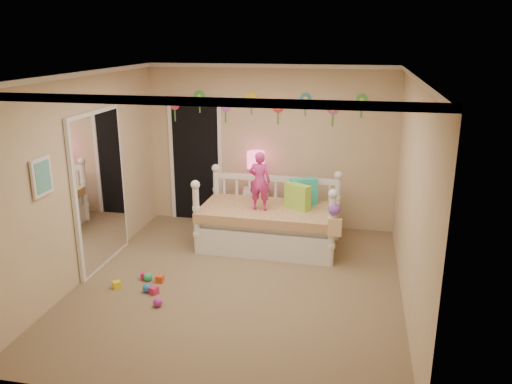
% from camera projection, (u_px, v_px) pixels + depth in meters
% --- Properties ---
extents(floor, '(4.00, 4.50, 0.01)m').
position_uv_depth(floor, '(239.00, 284.00, 6.45)').
color(floor, '#7F684C').
rests_on(floor, ground).
extents(ceiling, '(4.00, 4.50, 0.01)m').
position_uv_depth(ceiling, '(237.00, 74.00, 5.69)').
color(ceiling, white).
rests_on(ceiling, floor).
extents(back_wall, '(4.00, 0.01, 2.60)m').
position_uv_depth(back_wall, '(270.00, 147.00, 8.18)').
color(back_wall, tan).
rests_on(back_wall, floor).
extents(left_wall, '(0.01, 4.50, 2.60)m').
position_uv_depth(left_wall, '(84.00, 177.00, 6.45)').
color(left_wall, tan).
rests_on(left_wall, floor).
extents(right_wall, '(0.01, 4.50, 2.60)m').
position_uv_depth(right_wall, '(412.00, 196.00, 5.70)').
color(right_wall, tan).
rests_on(right_wall, floor).
extents(crown_molding, '(4.00, 4.50, 0.06)m').
position_uv_depth(crown_molding, '(237.00, 77.00, 5.70)').
color(crown_molding, white).
rests_on(crown_molding, ceiling).
extents(daybed, '(2.05, 1.14, 1.10)m').
position_uv_depth(daybed, '(269.00, 211.00, 7.48)').
color(daybed, white).
rests_on(daybed, floor).
extents(pillow_turquoise, '(0.42, 0.28, 0.40)m').
position_uv_depth(pillow_turquoise, '(304.00, 192.00, 7.54)').
color(pillow_turquoise, '#22AB8F').
rests_on(pillow_turquoise, daybed).
extents(pillow_lime, '(0.40, 0.33, 0.37)m').
position_uv_depth(pillow_lime, '(297.00, 197.00, 7.35)').
color(pillow_lime, '#A0DF44').
rests_on(pillow_lime, daybed).
extents(child, '(0.32, 0.22, 0.85)m').
position_uv_depth(child, '(260.00, 181.00, 7.24)').
color(child, '#D5308A').
rests_on(child, daybed).
extents(nightstand, '(0.44, 0.36, 0.66)m').
position_uv_depth(nightstand, '(256.00, 208.00, 8.28)').
color(nightstand, white).
rests_on(nightstand, floor).
extents(table_lamp, '(0.28, 0.28, 0.61)m').
position_uv_depth(table_lamp, '(256.00, 164.00, 8.06)').
color(table_lamp, '#EA1F5D').
rests_on(table_lamp, nightstand).
extents(closet_doorway, '(0.90, 0.04, 2.07)m').
position_uv_depth(closet_doorway, '(196.00, 160.00, 8.48)').
color(closet_doorway, black).
rests_on(closet_doorway, back_wall).
extents(flower_decals, '(3.40, 0.02, 0.50)m').
position_uv_depth(flower_decals, '(265.00, 107.00, 8.00)').
color(flower_decals, '#B2668C').
rests_on(flower_decals, back_wall).
extents(mirror_closet, '(0.07, 1.30, 2.10)m').
position_uv_depth(mirror_closet, '(100.00, 190.00, 6.80)').
color(mirror_closet, white).
rests_on(mirror_closet, left_wall).
extents(wall_picture, '(0.05, 0.34, 0.42)m').
position_uv_depth(wall_picture, '(42.00, 177.00, 5.53)').
color(wall_picture, white).
rests_on(wall_picture, left_wall).
extents(hanging_bag, '(0.20, 0.16, 0.36)m').
position_uv_depth(hanging_bag, '(334.00, 221.00, 6.75)').
color(hanging_bag, beige).
rests_on(hanging_bag, daybed).
extents(toy_scatter, '(1.03, 1.43, 0.11)m').
position_uv_depth(toy_scatter, '(140.00, 293.00, 6.13)').
color(toy_scatter, '#996666').
rests_on(toy_scatter, floor).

